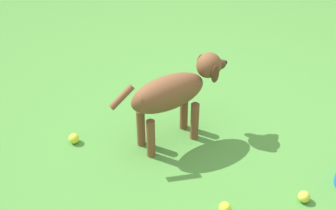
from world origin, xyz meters
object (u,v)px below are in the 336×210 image
Objects in this scene: dog at (175,92)px; tennis_ball_1 at (74,138)px; tennis_ball_0 at (304,197)px; tennis_ball_2 at (225,208)px.

dog is 0.72m from tennis_ball_1.
tennis_ball_0 is 1.42m from tennis_ball_1.
tennis_ball_0 is (-0.55, -0.69, -0.33)m from dog.
dog is 0.74m from tennis_ball_2.
tennis_ball_0 and tennis_ball_1 have the same top height.
tennis_ball_1 is at bearing 151.96° from dog.
tennis_ball_1 is 1.06m from tennis_ball_2.
dog is 10.86× the size of tennis_ball_2.
tennis_ball_2 is (-0.59, -0.88, 0.00)m from tennis_ball_1.
tennis_ball_0 is at bearing -111.46° from tennis_ball_1.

